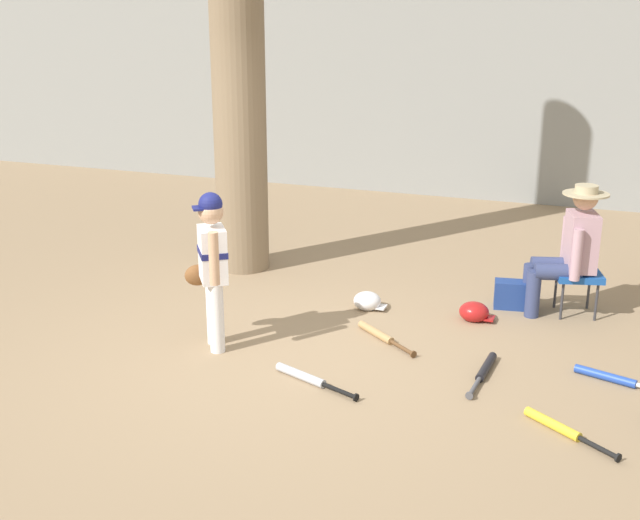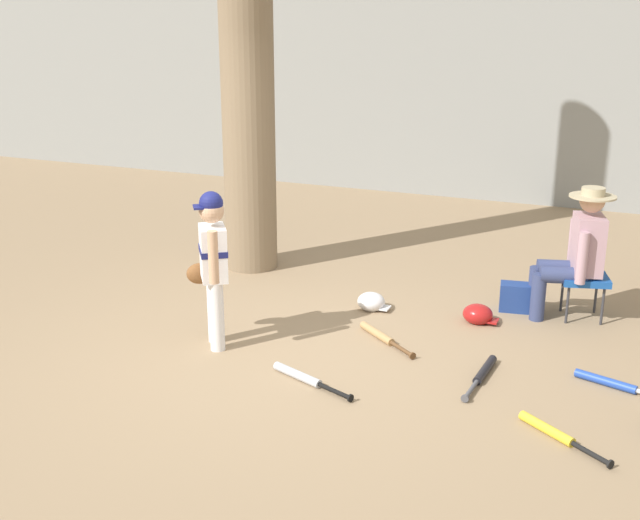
% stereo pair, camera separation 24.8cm
% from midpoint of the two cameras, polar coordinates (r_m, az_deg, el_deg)
% --- Properties ---
extents(ground_plane, '(60.00, 60.00, 0.00)m').
position_cam_midpoint_polar(ground_plane, '(6.42, -3.75, -7.10)').
color(ground_plane, '#937A5B').
extents(concrete_back_wall, '(18.00, 0.36, 3.03)m').
position_cam_midpoint_polar(concrete_back_wall, '(11.89, 8.95, 11.80)').
color(concrete_back_wall, gray).
rests_on(concrete_back_wall, ground).
extents(tree_near_player, '(0.73, 0.73, 5.68)m').
position_cam_midpoint_polar(tree_near_player, '(8.25, -6.85, 16.24)').
color(tree_near_player, '#7F6B51').
rests_on(tree_near_player, ground).
extents(young_ballplayer, '(0.52, 0.50, 1.31)m').
position_cam_midpoint_polar(young_ballplayer, '(6.45, -8.85, -0.05)').
color(young_ballplayer, white).
rests_on(young_ballplayer, ground).
extents(folding_stool, '(0.49, 0.49, 0.41)m').
position_cam_midpoint_polar(folding_stool, '(7.52, 17.02, -1.11)').
color(folding_stool, '#194C9E').
rests_on(folding_stool, ground).
extents(seated_spectator, '(0.68, 0.53, 1.20)m').
position_cam_midpoint_polar(seated_spectator, '(7.42, 16.47, 0.92)').
color(seated_spectator, navy).
rests_on(seated_spectator, ground).
extents(handbag_beside_stool, '(0.36, 0.23, 0.26)m').
position_cam_midpoint_polar(handbag_beside_stool, '(7.60, 12.71, -2.44)').
color(handbag_beside_stool, navy).
rests_on(handbag_beside_stool, ground).
extents(bat_yellow_trainer, '(0.64, 0.47, 0.07)m').
position_cam_midpoint_polar(bat_yellow_trainer, '(5.57, 15.49, -11.47)').
color(bat_yellow_trainer, yellow).
rests_on(bat_yellow_trainer, ground).
extents(bat_aluminum_silver, '(0.75, 0.34, 0.07)m').
position_cam_midpoint_polar(bat_aluminum_silver, '(6.04, -2.15, -8.39)').
color(bat_aluminum_silver, '#B7BCC6').
rests_on(bat_aluminum_silver, ground).
extents(bat_wood_tan, '(0.63, 0.52, 0.07)m').
position_cam_midpoint_polar(bat_wood_tan, '(6.79, 3.25, -5.36)').
color(bat_wood_tan, tan).
rests_on(bat_wood_tan, ground).
extents(bat_black_composite, '(0.11, 0.76, 0.07)m').
position_cam_midpoint_polar(bat_black_composite, '(6.25, 10.55, -7.74)').
color(bat_black_composite, black).
rests_on(bat_black_composite, ground).
extents(bat_blue_youth, '(0.76, 0.29, 0.07)m').
position_cam_midpoint_polar(bat_blue_youth, '(6.37, 19.17, -7.99)').
color(bat_blue_youth, '#2347AD').
rests_on(bat_blue_youth, ground).
extents(batting_helmet_white, '(0.31, 0.24, 0.18)m').
position_cam_midpoint_polar(batting_helmet_white, '(7.42, 2.46, -2.96)').
color(batting_helmet_white, silver).
rests_on(batting_helmet_white, ground).
extents(batting_helmet_red, '(0.31, 0.24, 0.18)m').
position_cam_midpoint_polar(batting_helmet_red, '(7.25, 10.00, -3.68)').
color(batting_helmet_red, '#A81919').
rests_on(batting_helmet_red, ground).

